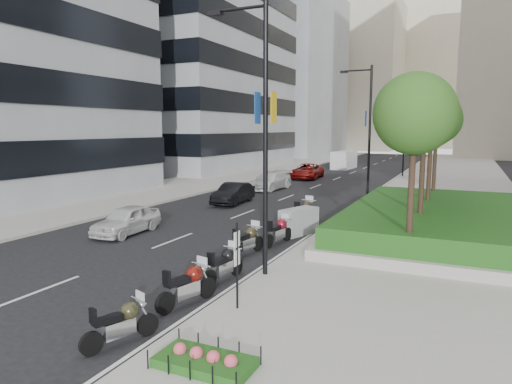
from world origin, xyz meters
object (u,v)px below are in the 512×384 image
Objects in this scene: parking_sign at (237,261)px; motorcycle_4 at (279,231)px; motorcycle_0 at (122,323)px; car_b at (233,193)px; motorcycle_5 at (299,222)px; motorcycle_1 at (188,285)px; car_d at (307,171)px; lamp_post_0 at (261,125)px; motorcycle_2 at (224,265)px; lamp_post_2 at (403,127)px; motorcycle_6 at (304,212)px; motorcycle_3 at (247,241)px; car_a at (127,220)px; car_c at (270,181)px; delivery_van at (344,161)px; lamp_post_1 at (367,127)px.

parking_sign is 1.17× the size of motorcycle_4.
motorcycle_0 is 19.96m from car_b.
motorcycle_0 is 12.13m from motorcycle_5.
motorcycle_5 is at bearing 14.84° from motorcycle_1.
car_d is at bearing 27.20° from motorcycle_1.
car_b is (-7.87, 13.01, -4.38)m from lamp_post_0.
lamp_post_0 is 4.27× the size of motorcycle_2.
parking_sign is at bearing -137.80° from motorcycle_2.
lamp_post_2 is at bearing 19.45° from motorcycle_0.
motorcycle_0 is at bearing -171.11° from motorcycle_6.
parking_sign is at bearing -89.01° from lamp_post_2.
parking_sign is 3.28m from motorcycle_0.
motorcycle_2 is 3.17m from motorcycle_3.
car_b is (-6.95, 13.86, 0.13)m from motorcycle_2.
parking_sign is 1.75m from motorcycle_1.
motorcycle_2 is 15.50m from car_b.
car_d is at bearing 36.64° from motorcycle_5.
car_d is (0.05, 26.58, 0.07)m from car_a.
motorcycle_1 is 5.36m from motorcycle_3.
lamp_post_2 reaches higher than motorcycle_0.
car_c is (-9.08, 23.53, -0.73)m from parking_sign.
motorcycle_6 is (-2.13, 11.77, -0.81)m from parking_sign.
motorcycle_2 is 0.95× the size of motorcycle_3.
lamp_post_0 reaches higher than motorcycle_1.
parking_sign is 33.97m from car_d.
motorcycle_6 is at bearing 9.22° from motorcycle_2.
car_c is at bearing 33.44° from motorcycle_4.
lamp_post_0 reaches higher than motorcycle_3.
lamp_post_2 is 36.14m from motorcycle_2.
car_b is at bearing 65.49° from motorcycle_5.
motorcycle_2 is 0.41× the size of delivery_van.
car_b is at bearing 41.09° from motorcycle_0.
motorcycle_4 is 0.97× the size of motorcycle_5.
car_c is (-0.55, 7.52, 0.03)m from car_b.
motorcycle_4 is (-1.78, 7.37, -0.88)m from parking_sign.
motorcycle_1 reaches higher than motorcycle_4.
lamp_post_1 is 10.11m from car_c.
motorcycle_1 is 0.41× the size of car_d.
motorcycle_5 is (-0.08, 9.49, 0.03)m from motorcycle_1.
motorcycle_5 reaches higher than motorcycle_0.
motorcycle_4 is (0.47, 2.12, -0.02)m from motorcycle_3.
motorcycle_3 is 1.03× the size of motorcycle_4.
motorcycle_0 is at bearing -160.93° from motorcycle_5.
car_c is 0.96× the size of delivery_van.
lamp_post_1 is at bearing 2.70° from motorcycle_3.
motorcycle_3 is 0.42× the size of delivery_van.
motorcycle_2 is at bearing -80.54° from car_d.
parking_sign is 18.16m from car_b.
parking_sign reaches higher than motorcycle_0.
motorcycle_5 is (-0.94, 6.43, -4.44)m from lamp_post_0.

